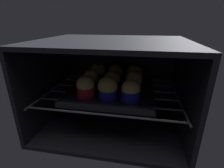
% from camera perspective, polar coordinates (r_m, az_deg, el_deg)
% --- Properties ---
extents(oven_cavity, '(0.59, 0.47, 0.37)m').
position_cam_1_polar(oven_cavity, '(0.74, 0.73, 0.98)').
color(oven_cavity, black).
rests_on(oven_cavity, ground).
extents(oven_rack, '(0.55, 0.42, 0.01)m').
position_cam_1_polar(oven_rack, '(0.72, 0.14, -2.71)').
color(oven_rack, '#51515B').
rests_on(oven_rack, oven_cavity).
extents(baking_tray, '(0.34, 0.34, 0.02)m').
position_cam_1_polar(baking_tray, '(0.70, 0.00, -2.22)').
color(baking_tray, black).
rests_on(baking_tray, oven_rack).
extents(muffin_row0_col0, '(0.07, 0.07, 0.08)m').
position_cam_1_polar(muffin_row0_col0, '(0.63, -9.09, -1.05)').
color(muffin_row0_col0, red).
rests_on(muffin_row0_col0, baking_tray).
extents(muffin_row0_col1, '(0.07, 0.07, 0.09)m').
position_cam_1_polar(muffin_row0_col1, '(0.61, -1.34, -1.49)').
color(muffin_row0_col1, '#1928B7').
rests_on(muffin_row0_col1, baking_tray).
extents(muffin_row0_col2, '(0.07, 0.07, 0.08)m').
position_cam_1_polar(muffin_row0_col2, '(0.60, 6.49, -2.45)').
color(muffin_row0_col2, '#1928B7').
rests_on(muffin_row0_col2, baking_tray).
extents(muffin_row1_col0, '(0.07, 0.07, 0.09)m').
position_cam_1_polar(muffin_row1_col0, '(0.71, -7.15, 1.55)').
color(muffin_row1_col0, '#0C8C84').
rests_on(muffin_row1_col0, baking_tray).
extents(muffin_row1_col1, '(0.07, 0.07, 0.08)m').
position_cam_1_polar(muffin_row1_col1, '(0.69, 0.10, 0.96)').
color(muffin_row1_col1, '#1928B7').
rests_on(muffin_row1_col1, baking_tray).
extents(muffin_row1_col2, '(0.07, 0.07, 0.09)m').
position_cam_1_polar(muffin_row1_col2, '(0.68, 7.48, 0.71)').
color(muffin_row1_col2, '#0C8C84').
rests_on(muffin_row1_col2, baking_tray).
extents(muffin_row2_col0, '(0.07, 0.07, 0.09)m').
position_cam_1_polar(muffin_row2_col0, '(0.79, -4.91, 3.99)').
color(muffin_row2_col0, '#1928B7').
rests_on(muffin_row2_col0, baking_tray).
extents(muffin_row2_col1, '(0.07, 0.07, 0.09)m').
position_cam_1_polar(muffin_row2_col1, '(0.77, 1.24, 3.42)').
color(muffin_row2_col1, '#1928B7').
rests_on(muffin_row2_col1, baking_tray).
extents(muffin_row2_col2, '(0.07, 0.07, 0.09)m').
position_cam_1_polar(muffin_row2_col2, '(0.76, 7.70, 3.12)').
color(muffin_row2_col2, '#1928B7').
rests_on(muffin_row2_col2, baking_tray).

